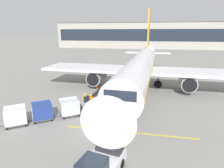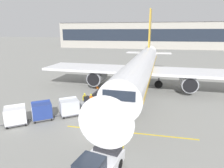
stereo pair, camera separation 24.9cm
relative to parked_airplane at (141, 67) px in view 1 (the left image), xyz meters
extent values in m
plane|color=gray|center=(-3.04, -14.88, -3.47)|extent=(600.00, 600.00, 0.00)
cylinder|color=white|center=(-0.03, -0.75, 0.09)|extent=(4.99, 31.55, 3.71)
cube|color=gold|center=(-0.03, -0.75, 0.09)|extent=(4.98, 30.29, 0.44)
cone|color=white|center=(-0.75, -18.30, 0.09)|extent=(3.67, 3.85, 3.52)
cone|color=white|center=(0.74, 17.91, 0.37)|extent=(3.39, 6.06, 3.15)
cube|color=white|center=(-8.20, 0.38, -0.47)|extent=(15.17, 6.89, 0.36)
cylinder|color=#93969E|center=(-7.10, -0.30, -1.80)|extent=(2.46, 4.18, 2.30)
cylinder|color=black|center=(-7.18, -2.39, -1.80)|extent=(1.96, 0.20, 1.95)
cube|color=white|center=(8.20, -0.30, -0.47)|extent=(15.17, 6.89, 0.36)
cylinder|color=#93969E|center=(7.05, -0.88, -1.80)|extent=(2.46, 4.18, 2.30)
cylinder|color=black|center=(6.96, -2.97, -1.80)|extent=(1.96, 0.20, 1.95)
cube|color=gold|center=(0.68, 16.43, 5.54)|extent=(0.43, 3.78, 9.43)
cube|color=white|center=(0.66, 16.14, 0.65)|extent=(10.24, 2.93, 0.20)
cube|color=#1E2633|center=(-0.65, -15.70, 0.65)|extent=(2.66, 1.77, 0.82)
cylinder|color=#47474C|center=(-0.42, -10.17, -2.29)|extent=(0.22, 0.22, 1.06)
sphere|color=black|center=(-0.42, -10.17, -2.82)|extent=(1.30, 1.30, 1.30)
cylinder|color=#47474C|center=(-2.74, 0.94, -2.29)|extent=(0.22, 0.22, 1.06)
sphere|color=black|center=(-2.74, 0.94, -2.82)|extent=(1.30, 1.30, 1.30)
cylinder|color=#47474C|center=(2.81, 0.71, -2.29)|extent=(0.22, 0.22, 1.06)
sphere|color=black|center=(2.81, 0.71, -2.82)|extent=(1.30, 1.30, 1.30)
cube|color=#A3A8B2|center=(-4.84, -9.19, -2.97)|extent=(3.55, 3.52, 0.44)
cube|color=black|center=(-5.76, -9.58, -2.40)|extent=(0.82, 0.82, 0.70)
cylinder|color=#333338|center=(-5.27, -9.11, -2.35)|extent=(0.08, 0.08, 0.80)
cube|color=#A3A8B2|center=(-4.06, -8.44, -1.48)|extent=(3.93, 3.86, 2.69)
cube|color=black|center=(-4.06, -8.44, -1.39)|extent=(3.73, 3.65, 2.54)
cube|color=#333338|center=(-3.76, -8.75, -1.36)|extent=(3.31, 3.22, 2.71)
cube|color=#333338|center=(-4.37, -8.12, -1.36)|extent=(3.31, 3.22, 2.71)
cylinder|color=black|center=(-3.47, -8.88, -3.19)|extent=(0.54, 0.53, 0.56)
cylinder|color=black|center=(-4.49, -7.83, -3.19)|extent=(0.54, 0.53, 0.56)
cylinder|color=black|center=(-5.18, -10.54, -3.19)|extent=(0.54, 0.53, 0.56)
cylinder|color=black|center=(-6.20, -9.49, -3.19)|extent=(0.54, 0.53, 0.56)
cube|color=#515156|center=(-6.89, -12.08, -3.26)|extent=(2.56, 2.48, 0.12)
cylinder|color=#4C4C51|center=(-7.97, -12.88, -3.27)|extent=(0.60, 0.47, 0.07)
cube|color=silver|center=(-6.89, -12.08, -2.45)|extent=(2.42, 2.34, 1.50)
cube|color=silver|center=(-7.13, -11.75, -1.93)|extent=(1.98, 1.76, 0.74)
cube|color=silver|center=(-7.66, -12.66, -2.45)|extent=(0.88, 1.18, 1.38)
sphere|color=black|center=(-7.93, -12.01, -3.32)|extent=(0.30, 0.30, 0.30)
sphere|color=black|center=(-7.13, -13.10, -3.32)|extent=(0.30, 0.30, 0.30)
sphere|color=black|center=(-6.65, -11.06, -3.32)|extent=(0.30, 0.30, 0.30)
sphere|color=black|center=(-5.84, -12.15, -3.32)|extent=(0.30, 0.30, 0.30)
cube|color=#515156|center=(-9.21, -13.68, -3.26)|extent=(2.56, 2.48, 0.12)
cylinder|color=#4C4C51|center=(-10.30, -14.48, -3.27)|extent=(0.60, 0.47, 0.07)
cube|color=navy|center=(-9.21, -13.68, -2.45)|extent=(2.42, 2.34, 1.50)
cube|color=navy|center=(-9.46, -13.35, -1.93)|extent=(1.98, 1.76, 0.74)
cube|color=silver|center=(-9.99, -14.25, -2.45)|extent=(0.88, 1.18, 1.38)
sphere|color=black|center=(-10.26, -13.61, -3.32)|extent=(0.30, 0.30, 0.30)
sphere|color=black|center=(-9.45, -14.70, -3.32)|extent=(0.30, 0.30, 0.30)
sphere|color=black|center=(-8.97, -12.66, -3.32)|extent=(0.30, 0.30, 0.30)
sphere|color=black|center=(-8.16, -13.75, -3.32)|extent=(0.30, 0.30, 0.30)
cube|color=#515156|center=(-11.10, -15.26, -3.26)|extent=(2.56, 2.48, 0.12)
cylinder|color=#4C4C51|center=(-12.18, -16.07, -3.27)|extent=(0.60, 0.47, 0.07)
cube|color=silver|center=(-11.10, -15.26, -2.45)|extent=(2.42, 2.34, 1.50)
cube|color=silver|center=(-11.34, -14.93, -1.93)|extent=(1.98, 1.76, 0.74)
cube|color=silver|center=(-11.87, -15.84, -2.45)|extent=(0.88, 1.18, 1.38)
sphere|color=black|center=(-12.14, -15.19, -3.32)|extent=(0.30, 0.30, 0.30)
sphere|color=black|center=(-11.34, -16.29, -3.32)|extent=(0.30, 0.30, 0.30)
sphere|color=black|center=(-10.86, -14.24, -3.32)|extent=(0.30, 0.30, 0.30)
sphere|color=black|center=(-10.05, -15.34, -3.32)|extent=(0.30, 0.30, 0.30)
cube|color=#1E2633|center=(-1.46, -21.46, -2.04)|extent=(1.76, 1.82, 0.80)
cube|color=#28282D|center=(-0.95, -19.09, -2.32)|extent=(1.95, 1.32, 0.24)
cylinder|color=black|center=(-0.10, -19.57, -3.09)|extent=(0.43, 0.80, 0.76)
cylinder|color=black|center=(-1.91, -19.18, -3.09)|extent=(0.43, 0.80, 0.76)
cylinder|color=#514C42|center=(-6.15, -9.40, -3.04)|extent=(0.15, 0.15, 0.86)
cylinder|color=#514C42|center=(-5.97, -9.43, -3.04)|extent=(0.15, 0.15, 0.86)
cube|color=yellow|center=(-6.06, -9.42, -2.32)|extent=(0.41, 0.29, 0.58)
cube|color=white|center=(-6.04, -9.29, -2.32)|extent=(0.34, 0.06, 0.08)
sphere|color=#9E7051|center=(-6.06, -9.42, -1.91)|extent=(0.21, 0.21, 0.21)
sphere|color=yellow|center=(-6.06, -9.42, -1.84)|extent=(0.23, 0.23, 0.23)
cylinder|color=yellow|center=(-6.29, -9.38, -2.37)|extent=(0.09, 0.09, 0.56)
cylinder|color=yellow|center=(-5.82, -9.45, -2.37)|extent=(0.09, 0.09, 0.56)
cylinder|color=black|center=(-3.46, -10.60, -3.04)|extent=(0.15, 0.15, 0.86)
cylinder|color=black|center=(-3.51, -10.43, -3.04)|extent=(0.15, 0.15, 0.86)
cube|color=orange|center=(-3.49, -10.51, -2.32)|extent=(0.33, 0.43, 0.58)
cube|color=white|center=(-3.61, -10.55, -2.32)|extent=(0.10, 0.33, 0.08)
sphere|color=beige|center=(-3.49, -10.51, -1.91)|extent=(0.21, 0.21, 0.21)
sphere|color=yellow|center=(-3.49, -10.51, -1.84)|extent=(0.23, 0.23, 0.23)
cylinder|color=orange|center=(-3.42, -10.75, -2.37)|extent=(0.09, 0.09, 0.56)
cylinder|color=orange|center=(-3.55, -10.28, -2.37)|extent=(0.09, 0.09, 0.56)
cylinder|color=#514C42|center=(-5.14, -9.51, -3.04)|extent=(0.15, 0.15, 0.86)
cylinder|color=#514C42|center=(-5.32, -9.49, -3.04)|extent=(0.15, 0.15, 0.86)
cube|color=orange|center=(-5.23, -9.50, -2.32)|extent=(0.41, 0.29, 0.58)
cube|color=white|center=(-5.24, -9.63, -2.32)|extent=(0.34, 0.06, 0.08)
sphere|color=beige|center=(-5.23, -9.50, -1.91)|extent=(0.21, 0.21, 0.21)
sphere|color=yellow|center=(-5.23, -9.50, -1.84)|extent=(0.23, 0.23, 0.23)
cylinder|color=orange|center=(-4.99, -9.53, -2.37)|extent=(0.09, 0.09, 0.56)
cylinder|color=orange|center=(-5.47, -9.47, -2.37)|extent=(0.09, 0.09, 0.56)
cube|color=black|center=(-6.84, -1.40, -3.45)|extent=(0.66, 0.66, 0.05)
cone|color=orange|center=(-6.84, -1.40, -3.08)|extent=(0.53, 0.53, 0.70)
cylinder|color=white|center=(-6.84, -1.40, -3.04)|extent=(0.29, 0.29, 0.08)
cube|color=yellow|center=(-0.25, -0.75, -3.47)|extent=(0.20, 110.00, 0.01)
cube|color=yellow|center=(-0.03, -14.55, -3.47)|extent=(12.00, 0.20, 0.01)
cube|color=#A8A399|center=(4.39, 82.61, 3.32)|extent=(110.57, 14.53, 13.58)
cube|color=#1E2633|center=(4.39, 75.30, 3.66)|extent=(107.26, 0.10, 6.11)
cube|color=slate|center=(4.39, 81.16, 10.46)|extent=(109.47, 12.35, 0.70)
camera|label=1|loc=(1.52, -30.56, 5.39)|focal=31.30mm
camera|label=2|loc=(1.76, -30.51, 5.39)|focal=31.30mm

